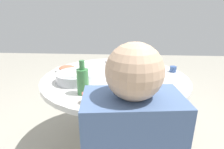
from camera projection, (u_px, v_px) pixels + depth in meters
name	position (u px, v px, depth m)	size (l,w,h in m)	color
ground	(115.00, 144.00, 1.83)	(8.00, 8.00, 0.00)	#9D988A
round_dining_table	(115.00, 88.00, 1.62)	(1.26, 1.26, 0.73)	#99999E
rice_bowl	(76.00, 77.00, 1.45)	(0.31, 0.31, 0.08)	#B2B5BA
soup_bowl	(144.00, 85.00, 1.32)	(0.25, 0.26, 0.07)	silver
dish_eggplant	(115.00, 60.00, 2.02)	(0.22, 0.22, 0.05)	silver
dish_noodles	(147.00, 67.00, 1.79)	(0.20, 0.20, 0.03)	silver
dish_tofu_braise	(67.00, 69.00, 1.73)	(0.22, 0.22, 0.04)	white
green_bottle	(83.00, 81.00, 1.21)	(0.08, 0.08, 0.24)	#3B7A43
tea_cup_near	(87.00, 98.00, 1.11)	(0.07, 0.07, 0.07)	#C24D3F
tea_cup_far	(173.00, 69.00, 1.68)	(0.06, 0.06, 0.05)	#35518C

